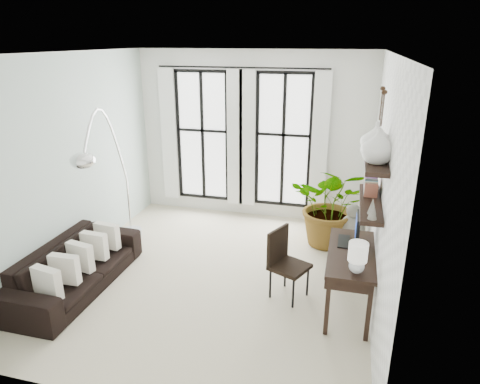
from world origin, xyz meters
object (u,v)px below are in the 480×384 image
(arc_lamp, at_px, (105,144))
(buddha, at_px, (352,232))
(desk, at_px, (351,258))
(desk_chair, at_px, (284,259))
(sofa, at_px, (76,267))
(plant, at_px, (332,205))

(arc_lamp, bearing_deg, buddha, 18.58)
(desk, relative_size, desk_chair, 1.43)
(desk_chair, distance_m, buddha, 1.81)
(sofa, xyz_separation_m, arc_lamp, (0.10, 0.90, 1.58))
(arc_lamp, bearing_deg, sofa, -96.45)
(plant, xyz_separation_m, arc_lamp, (-3.31, -1.40, 1.19))
(plant, xyz_separation_m, buddha, (0.35, -0.17, -0.37))
(desk, relative_size, arc_lamp, 0.56)
(sofa, distance_m, buddha, 4.33)
(sofa, xyz_separation_m, buddha, (3.76, 2.13, 0.02))
(desk, distance_m, arc_lamp, 3.85)
(desk, height_order, buddha, desk)
(sofa, bearing_deg, desk_chair, -78.78)
(plant, distance_m, desk_chair, 1.82)
(arc_lamp, height_order, buddha, arc_lamp)
(desk_chair, xyz_separation_m, buddha, (0.88, 1.57, -0.20))
(arc_lamp, bearing_deg, plant, 22.88)
(plant, bearing_deg, desk_chair, -106.92)
(plant, height_order, desk, plant)
(sofa, height_order, desk, desk)
(desk_chair, bearing_deg, buddha, 85.23)
(buddha, bearing_deg, desk_chair, -119.29)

